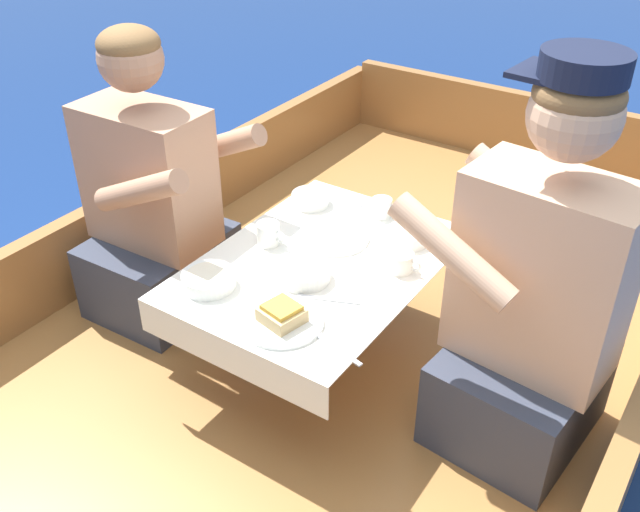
{
  "coord_description": "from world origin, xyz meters",
  "views": [
    {
      "loc": [
        0.95,
        -1.32,
        1.81
      ],
      "look_at": [
        0.0,
        0.1,
        0.7
      ],
      "focal_mm": 40.0,
      "sensor_mm": 36.0,
      "label": 1
    }
  ],
  "objects_px": {
    "sandwich": "(282,314)",
    "coffee_cup_starboard": "(400,261)",
    "person_port": "(153,207)",
    "coffee_cup_center": "(382,207)",
    "person_starboard": "(534,303)",
    "coffee_cup_port": "(269,233)"
  },
  "relations": [
    {
      "from": "person_starboard",
      "to": "coffee_cup_starboard",
      "type": "distance_m",
      "value": 0.4
    },
    {
      "from": "sandwich",
      "to": "coffee_cup_starboard",
      "type": "relative_size",
      "value": 1.12
    },
    {
      "from": "person_port",
      "to": "person_starboard",
      "type": "bearing_deg",
      "value": 3.22
    },
    {
      "from": "sandwich",
      "to": "person_starboard",
      "type": "bearing_deg",
      "value": 33.17
    },
    {
      "from": "person_port",
      "to": "person_starboard",
      "type": "relative_size",
      "value": 0.9
    },
    {
      "from": "sandwich",
      "to": "coffee_cup_starboard",
      "type": "height_order",
      "value": "sandwich"
    },
    {
      "from": "person_port",
      "to": "coffee_cup_center",
      "type": "relative_size",
      "value": 10.23
    },
    {
      "from": "person_port",
      "to": "sandwich",
      "type": "bearing_deg",
      "value": -20.84
    },
    {
      "from": "coffee_cup_port",
      "to": "coffee_cup_center",
      "type": "xyz_separation_m",
      "value": [
        0.2,
        0.33,
        -0.0
      ]
    },
    {
      "from": "coffee_cup_starboard",
      "to": "sandwich",
      "type": "bearing_deg",
      "value": -108.97
    },
    {
      "from": "person_port",
      "to": "coffee_cup_starboard",
      "type": "distance_m",
      "value": 0.83
    },
    {
      "from": "person_port",
      "to": "person_starboard",
      "type": "height_order",
      "value": "person_starboard"
    },
    {
      "from": "person_port",
      "to": "coffee_cup_port",
      "type": "xyz_separation_m",
      "value": [
        0.42,
        0.06,
        0.02
      ]
    },
    {
      "from": "person_starboard",
      "to": "coffee_cup_port",
      "type": "xyz_separation_m",
      "value": [
        -0.78,
        -0.05,
        -0.03
      ]
    },
    {
      "from": "person_starboard",
      "to": "sandwich",
      "type": "distance_m",
      "value": 0.63
    },
    {
      "from": "person_starboard",
      "to": "sandwich",
      "type": "relative_size",
      "value": 9.04
    },
    {
      "from": "person_starboard",
      "to": "coffee_cup_starboard",
      "type": "xyz_separation_m",
      "value": [
        -0.39,
        0.04,
        -0.04
      ]
    },
    {
      "from": "sandwich",
      "to": "coffee_cup_port",
      "type": "xyz_separation_m",
      "value": [
        -0.26,
        0.29,
        0.0
      ]
    },
    {
      "from": "coffee_cup_starboard",
      "to": "person_port",
      "type": "bearing_deg",
      "value": -169.62
    },
    {
      "from": "coffee_cup_port",
      "to": "coffee_cup_starboard",
      "type": "xyz_separation_m",
      "value": [
        0.39,
        0.09,
        -0.01
      ]
    },
    {
      "from": "person_starboard",
      "to": "coffee_cup_center",
      "type": "xyz_separation_m",
      "value": [
        -0.59,
        0.28,
        -0.04
      ]
    },
    {
      "from": "person_starboard",
      "to": "coffee_cup_port",
      "type": "relative_size",
      "value": 10.96
    }
  ]
}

